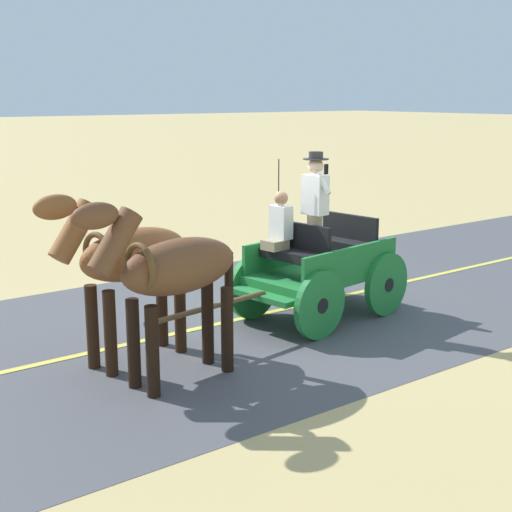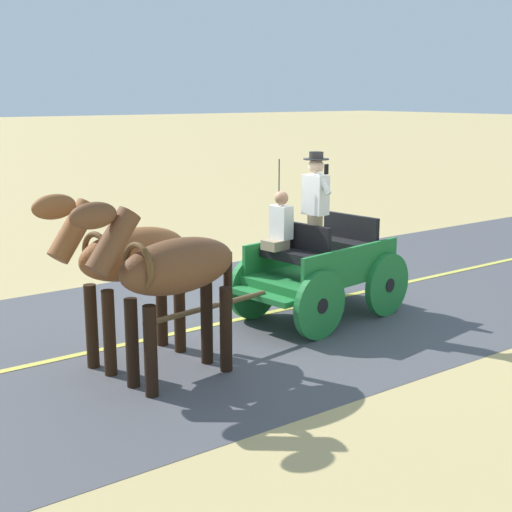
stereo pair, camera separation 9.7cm
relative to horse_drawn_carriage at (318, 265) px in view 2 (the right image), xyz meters
The scene contains 6 objects.
ground_plane 1.06m from the horse_drawn_carriage, 24.97° to the left, with size 200.00×200.00×0.00m, color tan.
road_surface 1.05m from the horse_drawn_carriage, 24.97° to the left, with size 6.25×160.00×0.01m, color #4C4C51.
road_centre_stripe 1.05m from the horse_drawn_carriage, 24.97° to the left, with size 0.12×160.00×0.00m, color #DBCC4C.
horse_drawn_carriage is the anchor object (origin of this frame).
horse_near_side 3.10m from the horse_drawn_carriage, 106.15° to the left, with size 0.75×2.15×2.21m.
horse_off_side 3.10m from the horse_drawn_carriage, 89.78° to the left, with size 0.84×2.15×2.21m.
Camera 2 is at (-8.35, 6.46, 3.28)m, focal length 50.01 mm.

